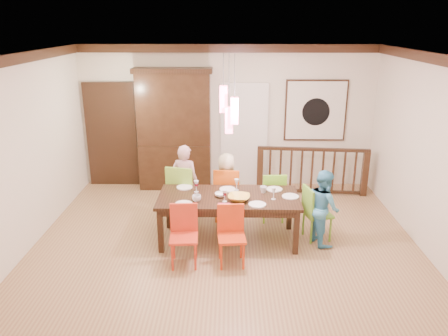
{
  "coord_description": "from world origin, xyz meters",
  "views": [
    {
      "loc": [
        0.06,
        -6.32,
        3.32
      ],
      "look_at": [
        -0.03,
        0.21,
        1.12
      ],
      "focal_mm": 35.0,
      "sensor_mm": 36.0,
      "label": 1
    }
  ],
  "objects_px": {
    "china_hutch": "(175,130)",
    "person_end_right": "(323,207)",
    "dining_table": "(229,201)",
    "person_far_mid": "(227,187)",
    "chair_end_right": "(318,209)",
    "chair_far_left": "(184,188)",
    "balustrade": "(312,170)",
    "person_far_left": "(185,182)"
  },
  "relations": [
    {
      "from": "chair_far_left",
      "to": "person_end_right",
      "type": "distance_m",
      "value": 2.37
    },
    {
      "from": "chair_end_right",
      "to": "person_far_mid",
      "type": "height_order",
      "value": "person_far_mid"
    },
    {
      "from": "dining_table",
      "to": "chair_far_left",
      "type": "xyz_separation_m",
      "value": [
        -0.78,
        0.73,
        -0.08
      ]
    },
    {
      "from": "person_far_mid",
      "to": "person_end_right",
      "type": "xyz_separation_m",
      "value": [
        1.5,
        -0.84,
        -0.0
      ]
    },
    {
      "from": "china_hutch",
      "to": "person_end_right",
      "type": "xyz_separation_m",
      "value": [
        2.58,
        -2.4,
        -0.64
      ]
    },
    {
      "from": "person_far_left",
      "to": "person_end_right",
      "type": "bearing_deg",
      "value": 175.43
    },
    {
      "from": "chair_far_left",
      "to": "balustrade",
      "type": "distance_m",
      "value": 2.76
    },
    {
      "from": "chair_far_left",
      "to": "chair_end_right",
      "type": "bearing_deg",
      "value": 177.04
    },
    {
      "from": "balustrade",
      "to": "person_far_mid",
      "type": "xyz_separation_m",
      "value": [
        -1.7,
        -1.21,
        0.1
      ]
    },
    {
      "from": "china_hutch",
      "to": "balustrade",
      "type": "relative_size",
      "value": 1.12
    },
    {
      "from": "china_hutch",
      "to": "balustrade",
      "type": "xyz_separation_m",
      "value": [
        2.77,
        -0.35,
        -0.74
      ]
    },
    {
      "from": "dining_table",
      "to": "person_far_mid",
      "type": "bearing_deg",
      "value": 93.43
    },
    {
      "from": "balustrade",
      "to": "chair_end_right",
      "type": "bearing_deg",
      "value": -92.51
    },
    {
      "from": "person_far_left",
      "to": "china_hutch",
      "type": "bearing_deg",
      "value": -60.4
    },
    {
      "from": "person_far_mid",
      "to": "person_end_right",
      "type": "distance_m",
      "value": 1.72
    },
    {
      "from": "dining_table",
      "to": "chair_end_right",
      "type": "distance_m",
      "value": 1.42
    },
    {
      "from": "balustrade",
      "to": "person_far_left",
      "type": "relative_size",
      "value": 1.64
    },
    {
      "from": "person_far_left",
      "to": "dining_table",
      "type": "bearing_deg",
      "value": 149.5
    },
    {
      "from": "chair_far_left",
      "to": "china_hutch",
      "type": "relative_size",
      "value": 0.42
    },
    {
      "from": "chair_far_left",
      "to": "china_hutch",
      "type": "bearing_deg",
      "value": -64.83
    },
    {
      "from": "dining_table",
      "to": "person_end_right",
      "type": "xyz_separation_m",
      "value": [
        1.46,
        -0.05,
        -0.07
      ]
    },
    {
      "from": "chair_far_left",
      "to": "person_far_mid",
      "type": "relative_size",
      "value": 0.86
    },
    {
      "from": "person_far_left",
      "to": "person_far_mid",
      "type": "height_order",
      "value": "person_far_left"
    },
    {
      "from": "dining_table",
      "to": "chair_end_right",
      "type": "bearing_deg",
      "value": 3.55
    },
    {
      "from": "chair_far_left",
      "to": "person_far_mid",
      "type": "xyz_separation_m",
      "value": [
        0.74,
        0.07,
        0.01
      ]
    },
    {
      "from": "dining_table",
      "to": "person_far_mid",
      "type": "distance_m",
      "value": 0.8
    },
    {
      "from": "balustrade",
      "to": "person_end_right",
      "type": "relative_size",
      "value": 1.85
    },
    {
      "from": "chair_far_left",
      "to": "chair_end_right",
      "type": "height_order",
      "value": "chair_far_left"
    },
    {
      "from": "chair_end_right",
      "to": "person_far_left",
      "type": "xyz_separation_m",
      "value": [
        -2.17,
        0.75,
        0.17
      ]
    },
    {
      "from": "balustrade",
      "to": "person_far_left",
      "type": "height_order",
      "value": "person_far_left"
    },
    {
      "from": "china_hutch",
      "to": "person_far_left",
      "type": "height_order",
      "value": "china_hutch"
    },
    {
      "from": "dining_table",
      "to": "balustrade",
      "type": "relative_size",
      "value": 0.99
    },
    {
      "from": "dining_table",
      "to": "china_hutch",
      "type": "relative_size",
      "value": 0.89
    },
    {
      "from": "person_far_left",
      "to": "person_end_right",
      "type": "xyz_separation_m",
      "value": [
        2.22,
        -0.87,
        -0.07
      ]
    },
    {
      "from": "china_hutch",
      "to": "chair_far_left",
      "type": "bearing_deg",
      "value": -78.51
    },
    {
      "from": "balustrade",
      "to": "person_far_mid",
      "type": "relative_size",
      "value": 1.84
    },
    {
      "from": "china_hutch",
      "to": "person_end_right",
      "type": "height_order",
      "value": "china_hutch"
    },
    {
      "from": "dining_table",
      "to": "person_end_right",
      "type": "distance_m",
      "value": 1.47
    },
    {
      "from": "chair_end_right",
      "to": "balustrade",
      "type": "xyz_separation_m",
      "value": [
        0.25,
        1.94,
        -0.0
      ]
    },
    {
      "from": "person_far_mid",
      "to": "person_end_right",
      "type": "bearing_deg",
      "value": 141.58
    },
    {
      "from": "dining_table",
      "to": "chair_end_right",
      "type": "height_order",
      "value": "chair_end_right"
    },
    {
      "from": "dining_table",
      "to": "balustrade",
      "type": "xyz_separation_m",
      "value": [
        1.66,
        2.01,
        -0.17
      ]
    }
  ]
}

